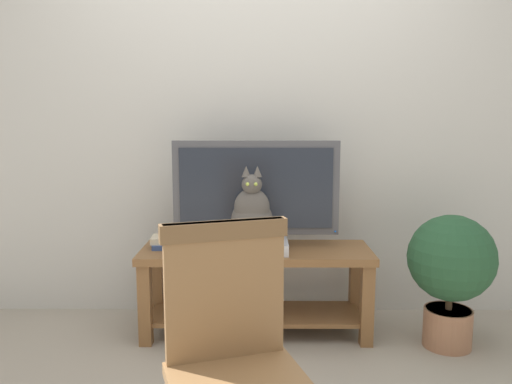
{
  "coord_description": "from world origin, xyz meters",
  "views": [
    {
      "loc": [
        0.02,
        -2.27,
        1.27
      ],
      "look_at": [
        0.0,
        0.56,
        0.85
      ],
      "focal_mm": 35.8,
      "sensor_mm": 36.0,
      "label": 1
    }
  ],
  "objects_px": {
    "tv_stand": "(256,275)",
    "wooden_chair": "(234,351)",
    "book_stack": "(170,242)",
    "cat": "(252,213)",
    "media_box": "(252,245)",
    "potted_plant": "(451,267)",
    "tv": "(256,191)"
  },
  "relations": [
    {
      "from": "book_stack",
      "to": "potted_plant",
      "type": "bearing_deg",
      "value": -8.05
    },
    {
      "from": "media_box",
      "to": "cat",
      "type": "xyz_separation_m",
      "value": [
        0.0,
        -0.01,
        0.19
      ]
    },
    {
      "from": "tv_stand",
      "to": "wooden_chair",
      "type": "xyz_separation_m",
      "value": [
        -0.06,
        -1.36,
        0.19
      ]
    },
    {
      "from": "media_box",
      "to": "cat",
      "type": "distance_m",
      "value": 0.19
    },
    {
      "from": "cat",
      "to": "media_box",
      "type": "bearing_deg",
      "value": 95.53
    },
    {
      "from": "tv",
      "to": "wooden_chair",
      "type": "height_order",
      "value": "tv"
    },
    {
      "from": "potted_plant",
      "to": "book_stack",
      "type": "bearing_deg",
      "value": 171.95
    },
    {
      "from": "potted_plant",
      "to": "wooden_chair",
      "type": "bearing_deg",
      "value": -133.73
    },
    {
      "from": "tv_stand",
      "to": "wooden_chair",
      "type": "bearing_deg",
      "value": -92.62
    },
    {
      "from": "media_box",
      "to": "potted_plant",
      "type": "xyz_separation_m",
      "value": [
        1.09,
        -0.14,
        -0.09
      ]
    },
    {
      "from": "media_box",
      "to": "potted_plant",
      "type": "relative_size",
      "value": 0.55
    },
    {
      "from": "book_stack",
      "to": "tv",
      "type": "bearing_deg",
      "value": 2.69
    },
    {
      "from": "cat",
      "to": "book_stack",
      "type": "relative_size",
      "value": 1.89
    },
    {
      "from": "tv_stand",
      "to": "tv",
      "type": "xyz_separation_m",
      "value": [
        0.0,
        0.06,
        0.49
      ]
    },
    {
      "from": "media_box",
      "to": "wooden_chair",
      "type": "height_order",
      "value": "wooden_chair"
    },
    {
      "from": "media_box",
      "to": "potted_plant",
      "type": "distance_m",
      "value": 1.1
    },
    {
      "from": "media_box",
      "to": "tv_stand",
      "type": "bearing_deg",
      "value": 63.66
    },
    {
      "from": "wooden_chair",
      "to": "potted_plant",
      "type": "distance_m",
      "value": 1.63
    },
    {
      "from": "book_stack",
      "to": "potted_plant",
      "type": "xyz_separation_m",
      "value": [
        1.57,
        -0.22,
        -0.08
      ]
    },
    {
      "from": "tv",
      "to": "cat",
      "type": "height_order",
      "value": "tv"
    },
    {
      "from": "media_box",
      "to": "cat",
      "type": "bearing_deg",
      "value": -84.47
    },
    {
      "from": "tv",
      "to": "book_stack",
      "type": "bearing_deg",
      "value": -177.31
    },
    {
      "from": "media_box",
      "to": "book_stack",
      "type": "bearing_deg",
      "value": 169.85
    },
    {
      "from": "media_box",
      "to": "book_stack",
      "type": "distance_m",
      "value": 0.49
    },
    {
      "from": "cat",
      "to": "potted_plant",
      "type": "height_order",
      "value": "cat"
    },
    {
      "from": "tv",
      "to": "tv_stand",
      "type": "bearing_deg",
      "value": -90.02
    },
    {
      "from": "tv",
      "to": "potted_plant",
      "type": "distance_m",
      "value": 1.16
    },
    {
      "from": "tv",
      "to": "book_stack",
      "type": "distance_m",
      "value": 0.59
    },
    {
      "from": "tv",
      "to": "media_box",
      "type": "height_order",
      "value": "tv"
    },
    {
      "from": "media_box",
      "to": "wooden_chair",
      "type": "distance_m",
      "value": 1.31
    },
    {
      "from": "book_stack",
      "to": "media_box",
      "type": "bearing_deg",
      "value": -10.15
    },
    {
      "from": "tv_stand",
      "to": "book_stack",
      "type": "xyz_separation_m",
      "value": [
        -0.51,
        0.04,
        0.19
      ]
    }
  ]
}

